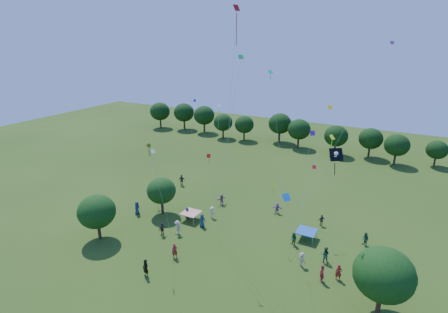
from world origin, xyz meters
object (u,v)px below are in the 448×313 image
(near_tree_north, at_px, (161,191))
(tent_red_stripe, at_px, (191,213))
(near_tree_east, at_px, (384,275))
(man_in_black, at_px, (146,268))
(red_high_kite, at_px, (233,63))
(tent_blue, at_px, (306,231))
(pirate_kite, at_px, (334,158))
(near_tree_west, at_px, (97,212))

(near_tree_north, distance_m, tent_red_stripe, 5.02)
(near_tree_east, height_order, man_in_black, near_tree_east)
(man_in_black, relative_size, red_high_kite, 0.08)
(near_tree_north, xyz_separation_m, red_high_kite, (11.66, -2.10, 17.05))
(tent_blue, height_order, pirate_kite, pirate_kite)
(tent_red_stripe, height_order, tent_blue, same)
(tent_red_stripe, height_order, pirate_kite, pirate_kite)
(tent_red_stripe, relative_size, man_in_black, 1.15)
(pirate_kite, distance_m, red_high_kite, 13.48)
(near_tree_west, height_order, man_in_black, near_tree_west)
(near_tree_west, bearing_deg, man_in_black, -16.69)
(tent_blue, distance_m, man_in_black, 18.91)
(near_tree_north, relative_size, man_in_black, 2.68)
(tent_red_stripe, bearing_deg, tent_blue, 10.03)
(near_tree_east, height_order, tent_blue, near_tree_east)
(tent_red_stripe, distance_m, man_in_black, 12.00)
(near_tree_north, height_order, red_high_kite, red_high_kite)
(pirate_kite, bearing_deg, near_tree_north, 166.85)
(near_tree_west, xyz_separation_m, near_tree_east, (30.48, 2.69, 0.49))
(near_tree_east, bearing_deg, tent_red_stripe, 165.03)
(near_tree_east, distance_m, red_high_kite, 23.28)
(near_tree_east, bearing_deg, near_tree_north, 167.94)
(near_tree_west, relative_size, near_tree_north, 1.09)
(tent_blue, bearing_deg, near_tree_west, -152.05)
(tent_blue, height_order, red_high_kite, red_high_kite)
(man_in_black, bearing_deg, near_tree_east, 20.96)
(man_in_black, xyz_separation_m, pirate_kite, (15.96, 6.16, 12.45))
(tent_blue, distance_m, red_high_kite, 21.34)
(near_tree_north, bearing_deg, tent_red_stripe, 3.99)
(near_tree_east, height_order, pirate_kite, pirate_kite)
(tent_red_stripe, relative_size, red_high_kite, 0.09)
(tent_blue, xyz_separation_m, pirate_kite, (3.66, -8.20, 12.37))
(near_tree_west, height_order, tent_red_stripe, near_tree_west)
(tent_red_stripe, distance_m, pirate_kite, 22.78)
(man_in_black, relative_size, pirate_kite, 0.15)
(near_tree_west, distance_m, near_tree_north, 9.05)
(tent_red_stripe, xyz_separation_m, tent_blue, (14.63, 2.59, 0.00))
(near_tree_east, xyz_separation_m, tent_red_stripe, (-23.38, 6.25, -3.06))
(near_tree_north, height_order, pirate_kite, pirate_kite)
(pirate_kite, bearing_deg, man_in_black, -158.90)
(near_tree_north, xyz_separation_m, tent_blue, (19.06, 2.90, -2.34))
(near_tree_west, height_order, red_high_kite, red_high_kite)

